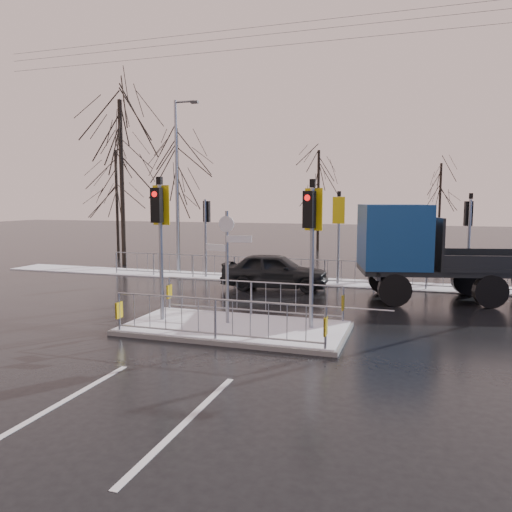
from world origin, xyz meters
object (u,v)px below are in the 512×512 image
(car_far_lane, at_px, (275,271))
(street_lamp_left, at_px, (178,179))
(traffic_island, at_px, (235,316))
(flatbed_truck, at_px, (423,250))

(car_far_lane, relative_size, street_lamp_left, 0.51)
(traffic_island, height_order, flatbed_truck, traffic_island)
(traffic_island, distance_m, flatbed_truck, 7.76)
(street_lamp_left, bearing_deg, traffic_island, -55.93)
(traffic_island, height_order, car_far_lane, traffic_island)
(traffic_island, xyz_separation_m, street_lamp_left, (-6.42, 9.49, 4.10))
(car_far_lane, height_order, street_lamp_left, street_lamp_left)
(traffic_island, relative_size, street_lamp_left, 0.73)
(car_far_lane, xyz_separation_m, street_lamp_left, (-5.72, 3.05, 3.77))
(street_lamp_left, bearing_deg, flatbed_truck, -17.58)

